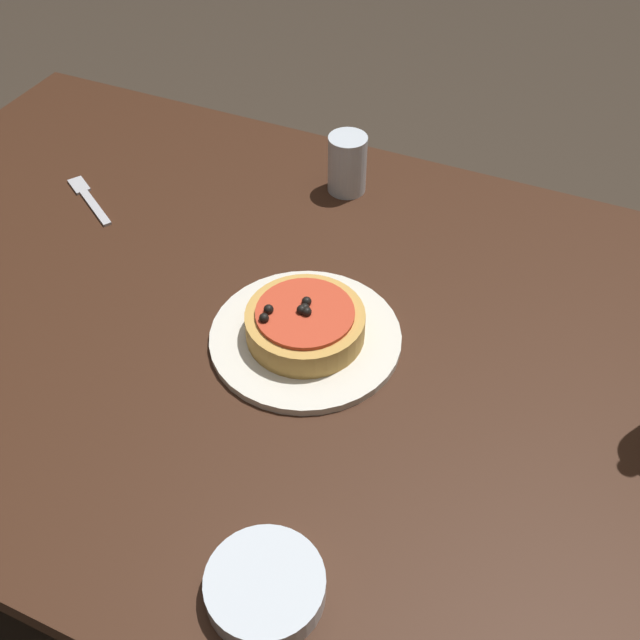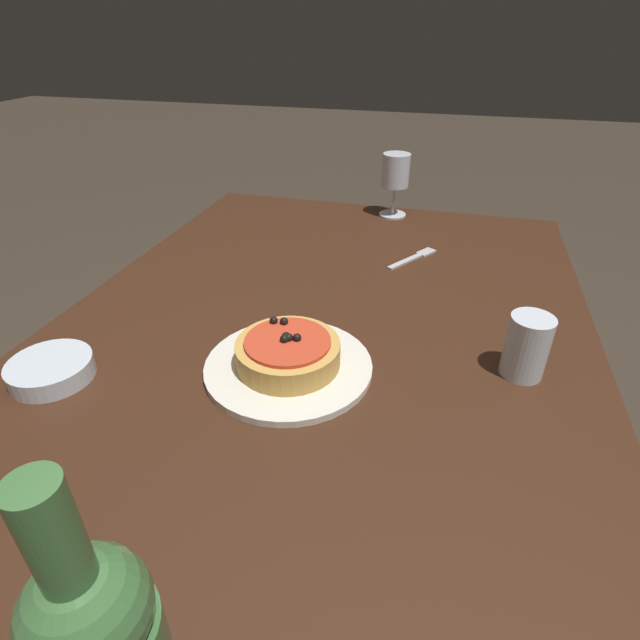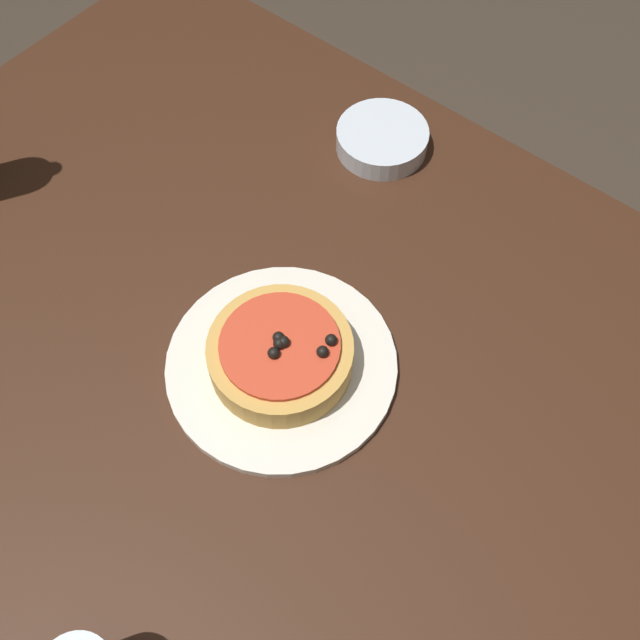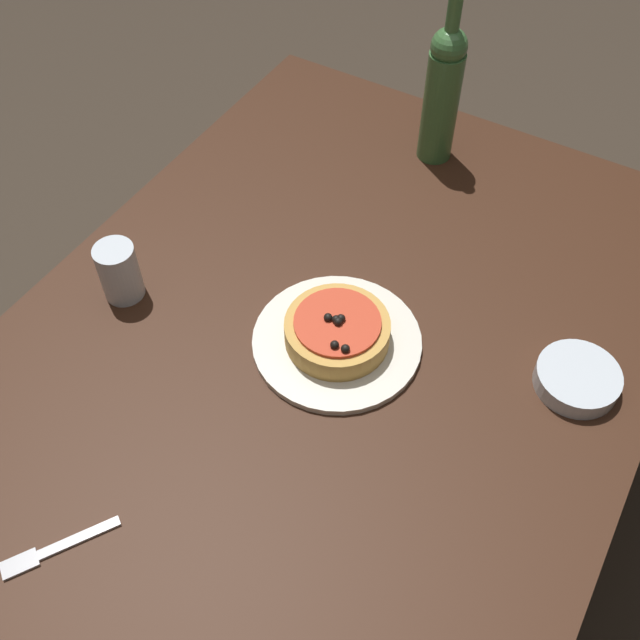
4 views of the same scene
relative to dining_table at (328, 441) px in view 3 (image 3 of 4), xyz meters
name	(u,v)px [view 3 (image 3 of 4)]	position (x,y,z in m)	size (l,w,h in m)	color
ground_plane	(325,561)	(0.00, 0.00, -0.65)	(14.00, 14.00, 0.00)	#382D23
dining_table	(328,441)	(0.00, 0.00, 0.00)	(1.53, 1.00, 0.72)	#381E11
dinner_plate	(282,365)	(0.08, -0.01, 0.08)	(0.28, 0.28, 0.01)	silver
pizza	(281,354)	(0.08, -0.01, 0.11)	(0.17, 0.17, 0.06)	gold
side_bowl	(382,139)	(0.20, -0.38, 0.09)	(0.13, 0.13, 0.03)	silver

